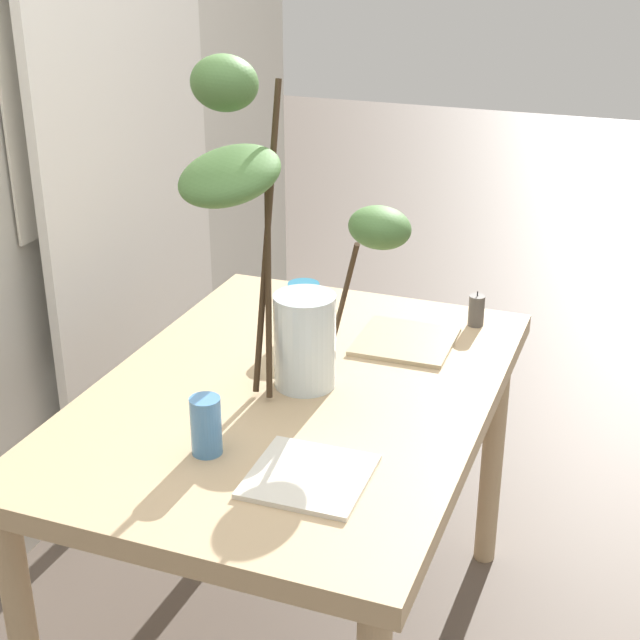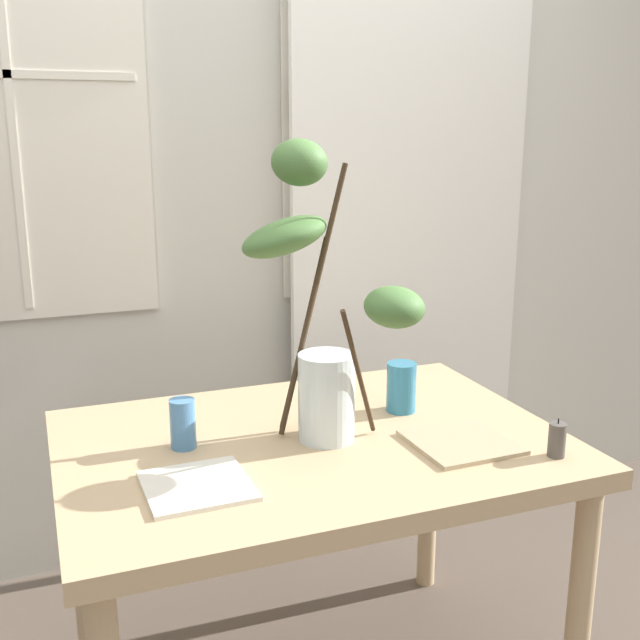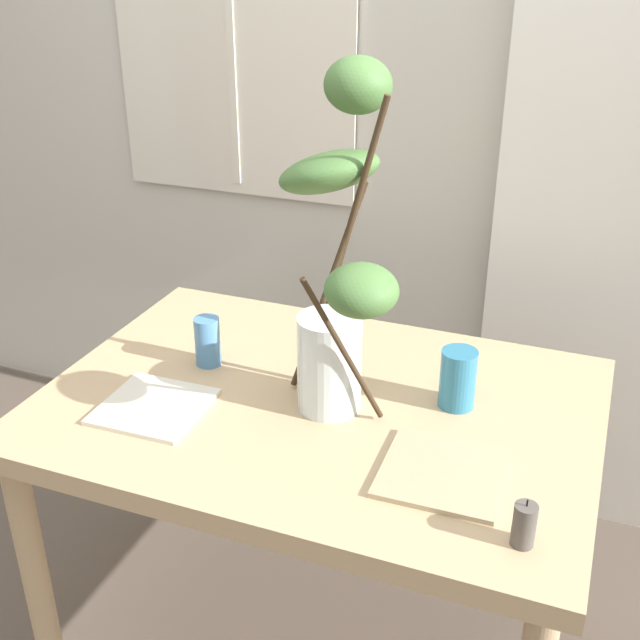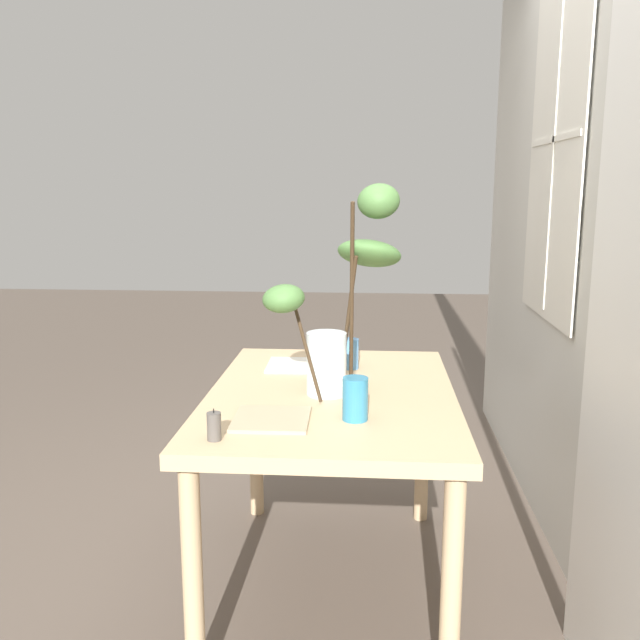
{
  "view_description": "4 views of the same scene",
  "coord_description": "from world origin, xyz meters",
  "px_view_note": "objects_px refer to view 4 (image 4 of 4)",
  "views": [
    {
      "loc": [
        -1.72,
        -0.72,
        1.74
      ],
      "look_at": [
        0.02,
        -0.06,
        0.92
      ],
      "focal_mm": 53.32,
      "sensor_mm": 36.0,
      "label": 1
    },
    {
      "loc": [
        -0.61,
        -1.62,
        1.48
      ],
      "look_at": [
        0.02,
        -0.01,
        1.05
      ],
      "focal_mm": 42.65,
      "sensor_mm": 36.0,
      "label": 2
    },
    {
      "loc": [
        0.55,
        -1.4,
        1.69
      ],
      "look_at": [
        0.01,
        -0.01,
        0.95
      ],
      "focal_mm": 44.71,
      "sensor_mm": 36.0,
      "label": 3
    },
    {
      "loc": [
        2.27,
        0.13,
        1.46
      ],
      "look_at": [
        -0.0,
        -0.04,
        1.0
      ],
      "focal_mm": 38.1,
      "sensor_mm": 36.0,
      "label": 4
    }
  ],
  "objects_px": {
    "plate_square_left": "(295,365)",
    "pillar_candle": "(214,426)",
    "plate_square_right": "(271,419)",
    "dining_table": "(332,415)",
    "drinking_glass_blue_right": "(355,399)",
    "vase_with_branches": "(343,297)",
    "drinking_glass_blue_left": "(351,354)"
  },
  "relations": [
    {
      "from": "plate_square_left",
      "to": "pillar_candle",
      "type": "height_order",
      "value": "pillar_candle"
    },
    {
      "from": "drinking_glass_blue_left",
      "to": "drinking_glass_blue_right",
      "type": "xyz_separation_m",
      "value": [
        0.59,
        0.03,
        0.01
      ]
    },
    {
      "from": "pillar_candle",
      "to": "drinking_glass_blue_left",
      "type": "bearing_deg",
      "value": 155.5
    },
    {
      "from": "dining_table",
      "to": "vase_with_branches",
      "type": "distance_m",
      "value": 0.43
    },
    {
      "from": "drinking_glass_blue_left",
      "to": "plate_square_left",
      "type": "height_order",
      "value": "drinking_glass_blue_left"
    },
    {
      "from": "vase_with_branches",
      "to": "plate_square_right",
      "type": "relative_size",
      "value": 3.15
    },
    {
      "from": "dining_table",
      "to": "pillar_candle",
      "type": "distance_m",
      "value": 0.59
    },
    {
      "from": "drinking_glass_blue_left",
      "to": "plate_square_left",
      "type": "distance_m",
      "value": 0.23
    },
    {
      "from": "dining_table",
      "to": "pillar_candle",
      "type": "height_order",
      "value": "pillar_candle"
    },
    {
      "from": "pillar_candle",
      "to": "dining_table",
      "type": "bearing_deg",
      "value": 148.13
    },
    {
      "from": "drinking_glass_blue_left",
      "to": "drinking_glass_blue_right",
      "type": "bearing_deg",
      "value": 3.0
    },
    {
      "from": "dining_table",
      "to": "drinking_glass_blue_right",
      "type": "bearing_deg",
      "value": 17.05
    },
    {
      "from": "vase_with_branches",
      "to": "pillar_candle",
      "type": "distance_m",
      "value": 0.65
    },
    {
      "from": "plate_square_left",
      "to": "plate_square_right",
      "type": "xyz_separation_m",
      "value": [
        0.64,
        -0.0,
        0.0
      ]
    },
    {
      "from": "drinking_glass_blue_left",
      "to": "pillar_candle",
      "type": "relative_size",
      "value": 1.29
    },
    {
      "from": "vase_with_branches",
      "to": "plate_square_right",
      "type": "xyz_separation_m",
      "value": [
        0.29,
        -0.2,
        -0.33
      ]
    },
    {
      "from": "plate_square_right",
      "to": "pillar_candle",
      "type": "distance_m",
      "value": 0.22
    },
    {
      "from": "drinking_glass_blue_left",
      "to": "drinking_glass_blue_right",
      "type": "distance_m",
      "value": 0.59
    },
    {
      "from": "plate_square_right",
      "to": "plate_square_left",
      "type": "bearing_deg",
      "value": 179.76
    },
    {
      "from": "drinking_glass_blue_right",
      "to": "pillar_candle",
      "type": "distance_m",
      "value": 0.44
    },
    {
      "from": "drinking_glass_blue_right",
      "to": "pillar_candle",
      "type": "xyz_separation_m",
      "value": [
        0.2,
        -0.39,
        -0.03
      ]
    },
    {
      "from": "vase_with_branches",
      "to": "pillar_candle",
      "type": "height_order",
      "value": "vase_with_branches"
    },
    {
      "from": "plate_square_right",
      "to": "pillar_candle",
      "type": "height_order",
      "value": "pillar_candle"
    },
    {
      "from": "vase_with_branches",
      "to": "dining_table",
      "type": "bearing_deg",
      "value": -127.56
    },
    {
      "from": "drinking_glass_blue_left",
      "to": "plate_square_right",
      "type": "bearing_deg",
      "value": -19.73
    },
    {
      "from": "dining_table",
      "to": "drinking_glass_blue_right",
      "type": "xyz_separation_m",
      "value": [
        0.29,
        0.09,
        0.15
      ]
    },
    {
      "from": "dining_table",
      "to": "vase_with_branches",
      "type": "relative_size",
      "value": 1.67
    },
    {
      "from": "plate_square_left",
      "to": "pillar_candle",
      "type": "distance_m",
      "value": 0.82
    },
    {
      "from": "vase_with_branches",
      "to": "drinking_glass_blue_right",
      "type": "distance_m",
      "value": 0.38
    },
    {
      "from": "drinking_glass_blue_right",
      "to": "plate_square_left",
      "type": "xyz_separation_m",
      "value": [
        -0.61,
        -0.25,
        -0.06
      ]
    },
    {
      "from": "vase_with_branches",
      "to": "drinking_glass_blue_left",
      "type": "xyz_separation_m",
      "value": [
        -0.33,
        0.02,
        -0.28
      ]
    },
    {
      "from": "drinking_glass_blue_right",
      "to": "plate_square_left",
      "type": "height_order",
      "value": "drinking_glass_blue_right"
    }
  ]
}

